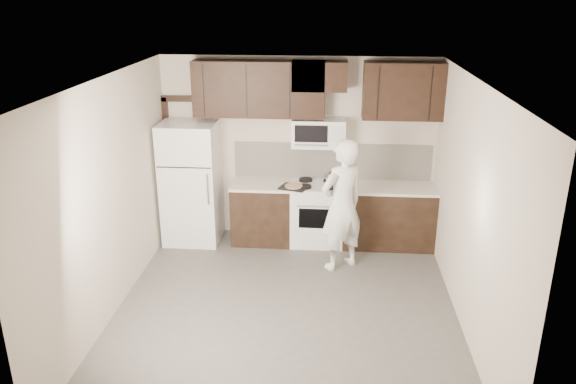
# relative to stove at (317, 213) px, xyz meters

# --- Properties ---
(floor) EXTENTS (4.50, 4.50, 0.00)m
(floor) POSITION_rel_stove_xyz_m (-0.30, -1.94, -0.46)
(floor) COLOR #52504D
(floor) RESTS_ON ground
(back_wall) EXTENTS (4.00, 0.00, 4.00)m
(back_wall) POSITION_rel_stove_xyz_m (-0.30, 0.31, 0.89)
(back_wall) COLOR beige
(back_wall) RESTS_ON ground
(ceiling) EXTENTS (4.50, 4.50, 0.00)m
(ceiling) POSITION_rel_stove_xyz_m (-0.30, -1.94, 2.24)
(ceiling) COLOR white
(ceiling) RESTS_ON back_wall
(counter_run) EXTENTS (2.95, 0.64, 0.91)m
(counter_run) POSITION_rel_stove_xyz_m (0.30, 0.00, -0.00)
(counter_run) COLOR black
(counter_run) RESTS_ON floor
(stove) EXTENTS (0.76, 0.66, 0.94)m
(stove) POSITION_rel_stove_xyz_m (0.00, 0.00, 0.00)
(stove) COLOR white
(stove) RESTS_ON floor
(backsplash) EXTENTS (2.90, 0.02, 0.54)m
(backsplash) POSITION_rel_stove_xyz_m (0.20, 0.30, 0.72)
(backsplash) COLOR silver
(backsplash) RESTS_ON counter_run
(upper_cabinets) EXTENTS (3.48, 0.35, 0.78)m
(upper_cabinets) POSITION_rel_stove_xyz_m (-0.09, 0.14, 1.82)
(upper_cabinets) COLOR black
(upper_cabinets) RESTS_ON back_wall
(microwave) EXTENTS (0.76, 0.42, 0.40)m
(microwave) POSITION_rel_stove_xyz_m (-0.00, 0.12, 1.19)
(microwave) COLOR white
(microwave) RESTS_ON upper_cabinets
(refrigerator) EXTENTS (0.80, 0.76, 1.80)m
(refrigerator) POSITION_rel_stove_xyz_m (-1.85, -0.05, 0.44)
(refrigerator) COLOR white
(refrigerator) RESTS_ON floor
(door_trim) EXTENTS (0.50, 0.08, 2.12)m
(door_trim) POSITION_rel_stove_xyz_m (-2.22, 0.27, 0.79)
(door_trim) COLOR black
(door_trim) RESTS_ON floor
(saucepan) EXTENTS (0.26, 0.16, 0.15)m
(saucepan) POSITION_rel_stove_xyz_m (0.18, 0.15, 0.51)
(saucepan) COLOR silver
(saucepan) RESTS_ON stove
(baking_tray) EXTENTS (0.44, 0.39, 0.02)m
(baking_tray) POSITION_rel_stove_xyz_m (-0.33, -0.18, 0.46)
(baking_tray) COLOR black
(baking_tray) RESTS_ON counter_run
(pizza) EXTENTS (0.32, 0.32, 0.02)m
(pizza) POSITION_rel_stove_xyz_m (-0.33, -0.18, 0.48)
(pizza) COLOR beige
(pizza) RESTS_ON baking_tray
(person) EXTENTS (0.78, 0.74, 1.80)m
(person) POSITION_rel_stove_xyz_m (0.34, -0.78, 0.44)
(person) COLOR white
(person) RESTS_ON floor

